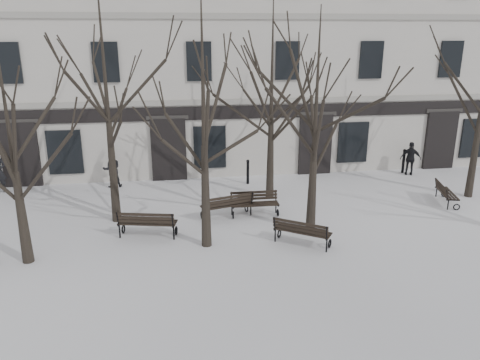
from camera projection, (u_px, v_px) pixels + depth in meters
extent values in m
plane|color=white|center=(281.00, 248.00, 15.01)|extent=(100.00, 100.00, 0.00)
cube|color=beige|center=(230.00, 54.00, 25.62)|extent=(40.00, 10.00, 11.00)
cube|color=#9A968D|center=(244.00, 101.00, 21.45)|extent=(40.00, 0.12, 0.25)
cube|color=#9A968D|center=(244.00, 16.00, 20.33)|extent=(40.00, 0.12, 0.25)
cube|color=black|center=(244.00, 112.00, 21.59)|extent=(40.00, 0.10, 0.60)
cube|color=black|center=(20.00, 155.00, 20.67)|extent=(1.60, 0.22, 2.90)
cube|color=#2D2B28|center=(15.00, 121.00, 20.18)|extent=(1.90, 0.08, 0.18)
cube|color=black|center=(65.00, 152.00, 20.93)|extent=(1.50, 0.14, 2.00)
cube|color=black|center=(169.00, 150.00, 21.58)|extent=(1.60, 0.22, 2.90)
cube|color=#2D2B28|center=(167.00, 118.00, 21.09)|extent=(1.90, 0.08, 0.18)
cube|color=black|center=(210.00, 147.00, 21.84)|extent=(1.50, 0.14, 2.00)
cube|color=black|center=(315.00, 145.00, 22.56)|extent=(1.60, 0.22, 2.90)
cube|color=#2D2B28|center=(317.00, 114.00, 22.07)|extent=(1.90, 0.08, 0.18)
cube|color=black|center=(353.00, 142.00, 22.82)|extent=(1.50, 0.14, 2.00)
cube|color=black|center=(440.00, 140.00, 23.46)|extent=(1.60, 0.22, 2.90)
cube|color=#2D2B28|center=(444.00, 111.00, 22.98)|extent=(1.90, 0.08, 0.18)
cube|color=black|center=(475.00, 138.00, 23.72)|extent=(1.50, 0.14, 2.00)
cube|color=black|center=(7.00, 63.00, 19.49)|extent=(1.10, 0.14, 1.70)
cube|color=black|center=(106.00, 62.00, 20.05)|extent=(1.10, 0.14, 1.70)
cube|color=black|center=(199.00, 61.00, 20.61)|extent=(1.10, 0.14, 1.70)
cube|color=black|center=(287.00, 61.00, 21.17)|extent=(1.10, 0.14, 1.70)
cube|color=black|center=(371.00, 60.00, 21.73)|extent=(1.10, 0.14, 1.70)
cube|color=black|center=(451.00, 59.00, 22.29)|extent=(1.10, 0.14, 1.70)
cone|color=black|center=(22.00, 218.00, 13.70)|extent=(0.34, 0.34, 2.85)
cone|color=black|center=(206.00, 197.00, 14.72)|extent=(0.34, 0.34, 3.33)
cone|color=black|center=(312.00, 189.00, 15.77)|extent=(0.34, 0.34, 3.12)
cone|color=black|center=(113.00, 173.00, 16.67)|extent=(0.34, 0.34, 3.65)
cone|color=black|center=(270.00, 158.00, 19.20)|extent=(0.34, 0.34, 3.41)
cone|color=black|center=(475.00, 154.00, 19.22)|extent=(0.34, 0.34, 3.70)
torus|color=black|center=(176.00, 231.00, 15.96)|extent=(0.12, 0.32, 0.31)
cylinder|color=black|center=(174.00, 233.00, 15.56)|extent=(0.05, 0.05, 0.49)
cube|color=black|center=(175.00, 224.00, 15.68)|extent=(0.18, 0.59, 0.05)
torus|color=black|center=(123.00, 229.00, 16.09)|extent=(0.12, 0.32, 0.31)
cylinder|color=black|center=(120.00, 231.00, 15.69)|extent=(0.05, 0.05, 0.49)
cube|color=black|center=(121.00, 222.00, 15.80)|extent=(0.18, 0.59, 0.05)
cube|color=black|center=(149.00, 220.00, 15.96)|extent=(1.92, 0.52, 0.04)
cube|color=black|center=(148.00, 221.00, 15.81)|extent=(1.92, 0.52, 0.04)
cube|color=black|center=(147.00, 223.00, 15.67)|extent=(1.92, 0.52, 0.04)
cube|color=black|center=(146.00, 225.00, 15.53)|extent=(1.92, 0.52, 0.04)
cube|color=black|center=(145.00, 221.00, 15.44)|extent=(1.91, 0.46, 0.10)
cube|color=black|center=(145.00, 218.00, 15.38)|extent=(1.91, 0.46, 0.10)
cube|color=black|center=(144.00, 215.00, 15.32)|extent=(1.91, 0.46, 0.10)
cylinder|color=black|center=(173.00, 221.00, 15.34)|extent=(0.08, 0.16, 0.54)
cylinder|color=black|center=(118.00, 219.00, 15.47)|extent=(0.08, 0.16, 0.54)
torus|color=black|center=(330.00, 243.00, 15.01)|extent=(0.21, 0.27, 0.30)
cylinder|color=black|center=(327.00, 245.00, 14.67)|extent=(0.05, 0.05, 0.46)
cube|color=black|center=(329.00, 236.00, 14.76)|extent=(0.36, 0.49, 0.05)
torus|color=black|center=(279.00, 234.00, 15.75)|extent=(0.21, 0.27, 0.30)
cylinder|color=black|center=(275.00, 235.00, 15.41)|extent=(0.05, 0.05, 0.46)
cube|color=black|center=(277.00, 227.00, 15.49)|extent=(0.36, 0.49, 0.05)
cube|color=black|center=(305.00, 228.00, 15.31)|extent=(1.57, 1.13, 0.04)
cube|color=black|center=(303.00, 230.00, 15.19)|extent=(1.57, 1.13, 0.04)
cube|color=black|center=(302.00, 232.00, 15.07)|extent=(1.57, 1.13, 0.04)
cube|color=black|center=(300.00, 233.00, 14.95)|extent=(1.57, 1.13, 0.04)
cube|color=black|center=(300.00, 230.00, 14.87)|extent=(1.54, 1.08, 0.09)
cube|color=black|center=(300.00, 227.00, 14.81)|extent=(1.54, 1.08, 0.09)
cube|color=black|center=(300.00, 223.00, 14.76)|extent=(1.54, 1.08, 0.09)
cylinder|color=black|center=(327.00, 234.00, 14.47)|extent=(0.12, 0.14, 0.51)
cylinder|color=black|center=(275.00, 224.00, 15.21)|extent=(0.12, 0.14, 0.51)
torus|color=black|center=(233.00, 215.00, 17.36)|extent=(0.05, 0.29, 0.29)
cylinder|color=black|center=(232.00, 209.00, 17.68)|extent=(0.05, 0.05, 0.45)
cube|color=black|center=(232.00, 206.00, 17.44)|extent=(0.06, 0.55, 0.05)
torus|color=black|center=(278.00, 213.00, 17.58)|extent=(0.05, 0.29, 0.29)
cylinder|color=black|center=(276.00, 207.00, 17.89)|extent=(0.05, 0.05, 0.45)
cube|color=black|center=(277.00, 203.00, 17.65)|extent=(0.06, 0.55, 0.05)
cube|color=black|center=(256.00, 206.00, 17.33)|extent=(1.80, 0.12, 0.03)
cube|color=black|center=(255.00, 205.00, 17.46)|extent=(1.80, 0.12, 0.03)
cube|color=black|center=(255.00, 203.00, 17.60)|extent=(1.80, 0.12, 0.03)
cube|color=black|center=(254.00, 202.00, 17.73)|extent=(1.80, 0.12, 0.03)
cube|color=black|center=(254.00, 199.00, 17.73)|extent=(1.80, 0.06, 0.09)
cube|color=black|center=(254.00, 195.00, 17.71)|extent=(1.80, 0.06, 0.09)
cube|color=black|center=(254.00, 192.00, 17.70)|extent=(1.80, 0.06, 0.09)
cylinder|color=black|center=(232.00, 198.00, 17.62)|extent=(0.04, 0.14, 0.50)
cylinder|color=black|center=(276.00, 196.00, 17.84)|extent=(0.04, 0.14, 0.50)
torus|color=black|center=(246.00, 208.00, 18.02)|extent=(0.14, 0.31, 0.31)
cylinder|color=black|center=(251.00, 209.00, 17.66)|extent=(0.05, 0.05, 0.48)
cube|color=black|center=(249.00, 202.00, 17.75)|extent=(0.22, 0.58, 0.05)
torus|color=black|center=(202.00, 215.00, 17.29)|extent=(0.14, 0.31, 0.31)
cylinder|color=black|center=(206.00, 217.00, 16.93)|extent=(0.05, 0.05, 0.48)
cube|color=black|center=(204.00, 209.00, 17.02)|extent=(0.22, 0.58, 0.05)
cube|color=black|center=(224.00, 203.00, 17.59)|extent=(1.87, 0.64, 0.04)
cube|color=black|center=(226.00, 204.00, 17.46)|extent=(1.87, 0.64, 0.04)
cube|color=black|center=(227.00, 205.00, 17.33)|extent=(1.87, 0.64, 0.04)
cube|color=black|center=(229.00, 206.00, 17.20)|extent=(1.87, 0.64, 0.04)
cube|color=black|center=(229.00, 203.00, 17.12)|extent=(1.86, 0.58, 0.10)
cube|color=black|center=(230.00, 200.00, 17.06)|extent=(1.86, 0.58, 0.10)
cube|color=black|center=(230.00, 197.00, 17.00)|extent=(1.86, 0.58, 0.10)
cylinder|color=black|center=(252.00, 199.00, 17.45)|extent=(0.08, 0.16, 0.53)
cylinder|color=black|center=(206.00, 206.00, 16.72)|extent=(0.08, 0.16, 0.53)
torus|color=black|center=(457.00, 207.00, 18.18)|extent=(0.27, 0.11, 0.27)
cylinder|color=black|center=(448.00, 205.00, 18.20)|extent=(0.05, 0.05, 0.41)
cube|color=black|center=(453.00, 200.00, 18.12)|extent=(0.50, 0.17, 0.05)
torus|color=black|center=(444.00, 194.00, 19.66)|extent=(0.27, 0.11, 0.27)
cylinder|color=black|center=(436.00, 192.00, 19.68)|extent=(0.05, 0.05, 0.41)
cube|color=black|center=(441.00, 187.00, 19.60)|extent=(0.50, 0.17, 0.05)
cube|color=black|center=(452.00, 193.00, 18.83)|extent=(0.50, 1.62, 0.03)
cube|color=black|center=(449.00, 193.00, 18.84)|extent=(0.50, 1.62, 0.03)
cube|color=black|center=(446.00, 193.00, 18.86)|extent=(0.50, 1.62, 0.03)
cube|color=black|center=(442.00, 193.00, 18.87)|extent=(0.50, 1.62, 0.03)
cube|color=black|center=(442.00, 190.00, 18.84)|extent=(0.45, 1.61, 0.08)
cube|color=black|center=(442.00, 187.00, 18.81)|extent=(0.45, 1.61, 0.08)
cube|color=black|center=(441.00, 185.00, 18.78)|extent=(0.45, 1.61, 0.08)
cylinder|color=black|center=(447.00, 195.00, 18.09)|extent=(0.14, 0.07, 0.46)
cylinder|color=black|center=(436.00, 183.00, 19.57)|extent=(0.14, 0.07, 0.46)
cylinder|color=black|center=(248.00, 173.00, 21.26)|extent=(0.13, 0.13, 1.05)
sphere|color=black|center=(248.00, 161.00, 21.09)|extent=(0.15, 0.15, 0.15)
cylinder|color=black|center=(403.00, 162.00, 22.93)|extent=(0.13, 0.13, 1.11)
sphere|color=black|center=(405.00, 151.00, 22.75)|extent=(0.15, 0.15, 0.15)
imported|color=black|center=(1.00, 192.00, 20.35)|extent=(0.69, 0.47, 1.83)
imported|color=black|center=(113.00, 187.00, 20.98)|extent=(0.91, 0.77, 1.65)
imported|color=black|center=(409.00, 175.00, 22.77)|extent=(1.03, 0.72, 1.63)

